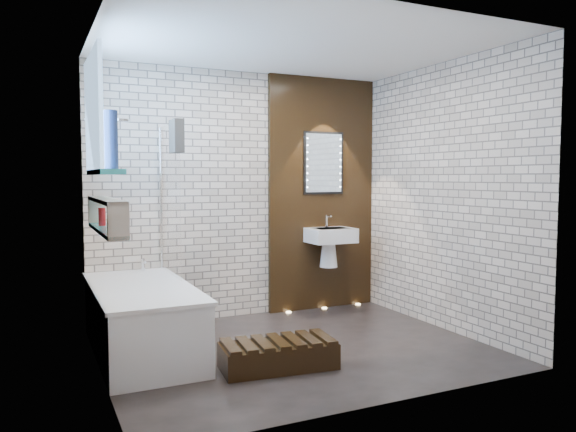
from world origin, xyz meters
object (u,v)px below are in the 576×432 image
walnut_step (278,356)px  washbasin (330,241)px  bath_screen (170,200)px  bathtub (142,319)px  led_mirror (324,163)px

walnut_step → washbasin: bearing=48.6°
washbasin → walnut_step: size_ratio=0.65×
washbasin → bath_screen: bearing=-174.2°
walnut_step → bath_screen: bearing=113.0°
bathtub → bath_screen: bearing=51.1°
bath_screen → walnut_step: (0.54, -1.27, -1.18)m
led_mirror → bath_screen: bearing=-169.3°
bath_screen → washbasin: (1.82, 0.18, -0.49)m
bath_screen → led_mirror: led_mirror is taller
bathtub → walnut_step: (0.89, -0.83, -0.19)m
bathtub → washbasin: bearing=16.0°
washbasin → led_mirror: led_mirror is taller
washbasin → led_mirror: (0.00, 0.16, 0.86)m
washbasin → walnut_step: washbasin is taller
bathtub → walnut_step: size_ratio=1.96×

